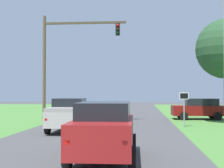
{
  "coord_description": "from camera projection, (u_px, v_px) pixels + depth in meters",
  "views": [
    {
      "loc": [
        2.27,
        -5.62,
        2.28
      ],
      "look_at": [
        0.36,
        16.56,
        2.83
      ],
      "focal_mm": 53.6,
      "sensor_mm": 36.0,
      "label": 1
    }
  ],
  "objects": [
    {
      "name": "ground_plane",
      "position": [
        96.0,
        137.0,
        17.0
      ],
      "size": [
        120.0,
        120.0,
        0.0
      ],
      "primitive_type": "plane",
      "color": "#424244"
    },
    {
      "name": "red_suv_near",
      "position": [
        104.0,
        129.0,
        11.3
      ],
      "size": [
        2.19,
        4.59,
        1.94
      ],
      "color": "maroon",
      "rests_on": "ground_plane"
    },
    {
      "name": "pickup_truck_lead",
      "position": [
        70.0,
        114.0,
        19.7
      ],
      "size": [
        2.22,
        5.45,
        1.92
      ],
      "color": "#B7B2A8",
      "rests_on": "ground_plane"
    },
    {
      "name": "traffic_light",
      "position": [
        64.0,
        53.0,
        25.83
      ],
      "size": [
        6.49,
        0.4,
        8.23
      ],
      "color": "brown",
      "rests_on": "ground_plane"
    },
    {
      "name": "keep_moving_sign",
      "position": [
        184.0,
        104.0,
        21.88
      ],
      "size": [
        0.6,
        0.09,
        2.39
      ],
      "color": "gray",
      "rests_on": "ground_plane"
    },
    {
      "name": "crossing_suv_far",
      "position": [
        199.0,
        108.0,
        28.02
      ],
      "size": [
        4.43,
        2.26,
        1.75
      ],
      "color": "maroon",
      "rests_on": "ground_plane"
    }
  ]
}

